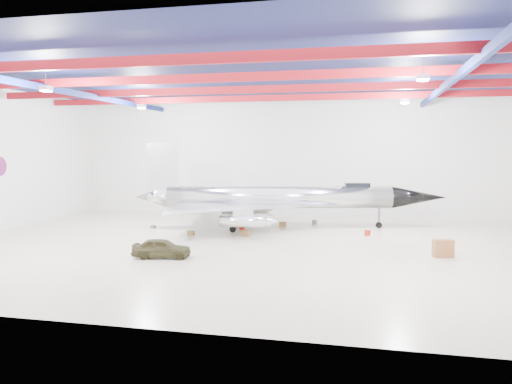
# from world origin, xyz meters

# --- Properties ---
(floor) EXTENTS (40.00, 40.00, 0.00)m
(floor) POSITION_xyz_m (0.00, 0.00, 0.00)
(floor) COLOR beige
(floor) RESTS_ON ground
(wall_back) EXTENTS (40.00, 0.00, 40.00)m
(wall_back) POSITION_xyz_m (0.00, 15.00, 5.50)
(wall_back) COLOR silver
(wall_back) RESTS_ON floor
(ceiling) EXTENTS (40.00, 40.00, 0.00)m
(ceiling) POSITION_xyz_m (0.00, 0.00, 11.00)
(ceiling) COLOR #0A0F38
(ceiling) RESTS_ON wall_back
(ceiling_structure) EXTENTS (39.50, 29.50, 1.08)m
(ceiling_structure) POSITION_xyz_m (0.00, 0.00, 10.32)
(ceiling_structure) COLOR maroon
(ceiling_structure) RESTS_ON ceiling
(jet_aircraft) EXTENTS (24.72, 16.80, 6.80)m
(jet_aircraft) POSITION_xyz_m (0.63, 8.14, 2.23)
(jet_aircraft) COLOR silver
(jet_aircraft) RESTS_ON floor
(jeep) EXTENTS (3.59, 1.98, 1.15)m
(jeep) POSITION_xyz_m (-4.07, -4.16, 0.58)
(jeep) COLOR #39361C
(jeep) RESTS_ON floor
(desk) EXTENTS (1.25, 0.86, 1.04)m
(desk) POSITION_xyz_m (11.95, -0.41, 0.52)
(desk) COLOR brown
(desk) RESTS_ON floor
(crate_ply) EXTENTS (0.48, 0.38, 0.33)m
(crate_ply) POSITION_xyz_m (-5.03, 3.39, 0.16)
(crate_ply) COLOR olive
(crate_ply) RESTS_ON floor
(toolbox_red) EXTENTS (0.50, 0.44, 0.29)m
(toolbox_red) POSITION_xyz_m (-1.99, 6.62, 0.14)
(toolbox_red) COLOR #A51C10
(toolbox_red) RESTS_ON floor
(parts_bin) EXTENTS (0.56, 0.45, 0.39)m
(parts_bin) POSITION_xyz_m (0.88, 8.84, 0.19)
(parts_bin) COLOR olive
(parts_bin) RESTS_ON floor
(crate_small) EXTENTS (0.37, 0.31, 0.24)m
(crate_small) POSITION_xyz_m (-9.11, 5.82, 0.12)
(crate_small) COLOR #59595B
(crate_small) RESTS_ON floor
(tool_chest) EXTENTS (0.52, 0.52, 0.40)m
(tool_chest) POSITION_xyz_m (7.63, 6.15, 0.20)
(tool_chest) COLOR #A51C10
(tool_chest) RESTS_ON floor
(oil_barrel) EXTENTS (0.71, 0.63, 0.43)m
(oil_barrel) POSITION_xyz_m (-1.01, 3.85, 0.21)
(oil_barrel) COLOR olive
(oil_barrel) RESTS_ON floor
(spares_box) EXTENTS (0.50, 0.50, 0.38)m
(spares_box) POSITION_xyz_m (3.27, 10.75, 0.19)
(spares_box) COLOR #59595B
(spares_box) RESTS_ON floor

